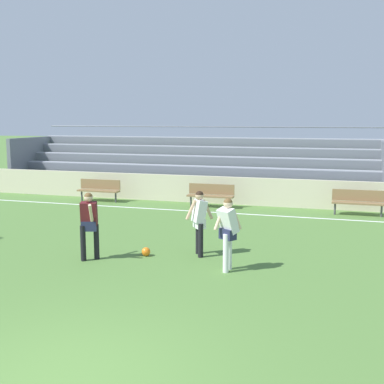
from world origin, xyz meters
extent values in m
plane|color=#517A38|center=(0.00, 0.00, 0.00)|extent=(160.00, 160.00, 0.00)
cube|color=white|center=(0.00, 11.85, 0.00)|extent=(44.00, 0.12, 0.01)
cube|color=beige|center=(0.00, 13.73, 0.55)|extent=(48.00, 0.16, 1.10)
cube|color=#9EA3AD|center=(-3.43, 14.77, 0.41)|extent=(17.21, 0.36, 0.08)
cube|color=slate|center=(-3.43, 14.57, 0.20)|extent=(17.21, 0.04, 0.41)
cube|color=#9EA3AD|center=(-3.43, 15.46, 0.82)|extent=(17.21, 0.36, 0.08)
cube|color=slate|center=(-3.43, 15.26, 0.61)|extent=(17.21, 0.04, 0.41)
cube|color=#9EA3AD|center=(-3.43, 16.15, 1.23)|extent=(17.21, 0.36, 0.08)
cube|color=slate|center=(-3.43, 15.95, 1.02)|extent=(17.21, 0.04, 0.41)
cube|color=#9EA3AD|center=(-3.43, 16.85, 1.64)|extent=(17.21, 0.36, 0.08)
cube|color=slate|center=(-3.43, 16.65, 1.43)|extent=(17.21, 0.04, 0.41)
cube|color=#9EA3AD|center=(-3.43, 17.54, 2.05)|extent=(17.21, 0.36, 0.08)
cube|color=slate|center=(-3.43, 17.34, 1.84)|extent=(17.21, 0.04, 0.41)
cube|color=#9EA3AD|center=(-3.43, 18.23, 2.46)|extent=(17.21, 0.36, 0.08)
cube|color=slate|center=(-3.43, 18.03, 2.25)|extent=(17.21, 0.04, 0.41)
cube|color=slate|center=(-11.94, 16.50, 1.23)|extent=(0.20, 3.82, 2.46)
cube|color=slate|center=(5.07, 16.50, 1.23)|extent=(0.20, 3.82, 2.46)
cylinder|color=slate|center=(-3.43, 18.48, 3.01)|extent=(17.21, 0.06, 0.06)
cube|color=olive|center=(-6.20, 12.72, 0.45)|extent=(1.80, 0.40, 0.06)
cube|color=olive|center=(-6.20, 12.90, 0.70)|extent=(1.80, 0.05, 0.40)
cylinder|color=#47474C|center=(-6.98, 12.72, 0.23)|extent=(0.07, 0.07, 0.45)
cylinder|color=#47474C|center=(-5.42, 12.72, 0.23)|extent=(0.07, 0.07, 0.45)
cube|color=olive|center=(3.98, 12.72, 0.45)|extent=(1.80, 0.40, 0.06)
cube|color=olive|center=(3.98, 12.90, 0.70)|extent=(1.80, 0.05, 0.40)
cylinder|color=#47474C|center=(3.20, 12.72, 0.23)|extent=(0.07, 0.07, 0.45)
cylinder|color=#47474C|center=(4.76, 12.72, 0.23)|extent=(0.07, 0.07, 0.45)
cube|color=olive|center=(-1.41, 12.72, 0.45)|extent=(1.80, 0.40, 0.06)
cube|color=olive|center=(-1.41, 12.90, 0.70)|extent=(1.80, 0.05, 0.40)
cylinder|color=#47474C|center=(-2.19, 12.72, 0.23)|extent=(0.07, 0.07, 0.45)
cylinder|color=#47474C|center=(-0.63, 12.72, 0.23)|extent=(0.07, 0.07, 0.45)
cylinder|color=black|center=(-2.26, 5.19, 0.43)|extent=(0.13, 0.13, 0.86)
cylinder|color=black|center=(-2.49, 4.96, 0.43)|extent=(0.13, 0.13, 0.86)
cube|color=#232847|center=(-2.38, 5.08, 0.84)|extent=(0.41, 0.32, 0.24)
cube|color=#56191E|center=(-2.38, 5.08, 1.14)|extent=(0.45, 0.38, 0.58)
cylinder|color=beige|center=(-2.24, 4.92, 1.18)|extent=(0.17, 0.33, 0.49)
cylinder|color=beige|center=(-2.52, 5.23, 1.18)|extent=(0.17, 0.33, 0.49)
sphere|color=beige|center=(-2.38, 5.08, 1.53)|extent=(0.21, 0.21, 0.21)
sphere|color=brown|center=(-2.38, 5.08, 1.55)|extent=(0.20, 0.20, 0.20)
cylinder|color=black|center=(0.12, 6.08, 0.42)|extent=(0.13, 0.13, 0.85)
cylinder|color=black|center=(-0.03, 6.38, 0.42)|extent=(0.13, 0.13, 0.85)
cube|color=white|center=(0.04, 6.23, 0.83)|extent=(0.39, 0.42, 0.24)
cube|color=white|center=(0.04, 6.23, 1.13)|extent=(0.48, 0.49, 0.59)
cylinder|color=#D6A884|center=(-0.15, 6.15, 1.17)|extent=(0.28, 0.24, 0.50)
cylinder|color=#D6A884|center=(0.24, 6.31, 1.17)|extent=(0.28, 0.24, 0.50)
sphere|color=#D6A884|center=(0.04, 6.23, 1.51)|extent=(0.21, 0.21, 0.21)
sphere|color=black|center=(0.04, 6.23, 1.53)|extent=(0.20, 0.20, 0.20)
cylinder|color=white|center=(1.01, 5.34, 0.43)|extent=(0.13, 0.13, 0.87)
cylinder|color=white|center=(0.99, 5.09, 0.43)|extent=(0.13, 0.13, 0.87)
cube|color=#232847|center=(1.00, 5.21, 0.85)|extent=(0.42, 0.38, 0.24)
cube|color=white|center=(1.00, 5.21, 1.15)|extent=(0.53, 0.53, 0.60)
cylinder|color=beige|center=(1.19, 5.26, 1.19)|extent=(0.23, 0.29, 0.50)
cylinder|color=beige|center=(0.81, 5.17, 1.19)|extent=(0.23, 0.29, 0.50)
sphere|color=beige|center=(1.00, 5.21, 1.53)|extent=(0.21, 0.21, 0.21)
sphere|color=brown|center=(1.00, 5.21, 1.56)|extent=(0.20, 0.20, 0.20)
sphere|color=orange|center=(-1.21, 5.78, 0.11)|extent=(0.22, 0.22, 0.22)
camera|label=1|loc=(3.35, -5.13, 3.38)|focal=45.56mm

